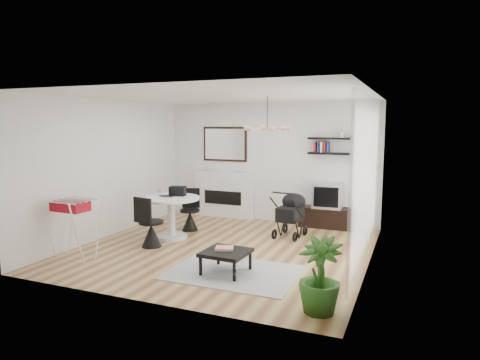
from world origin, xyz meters
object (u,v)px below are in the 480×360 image
at_px(tv_console, 327,217).
at_px(stroller, 291,216).
at_px(fireplace, 224,189).
at_px(potted_plant, 320,276).
at_px(dining_table, 171,211).
at_px(drying_rack, 74,227).
at_px(crt_tv, 328,195).
at_px(coffee_table, 226,253).

height_order(tv_console, stroller, stroller).
xyz_separation_m(fireplace, potted_plant, (3.24, -4.39, -0.23)).
bearing_deg(stroller, dining_table, -147.45).
xyz_separation_m(fireplace, stroller, (1.98, -1.14, -0.27)).
xyz_separation_m(drying_rack, potted_plant, (4.18, -0.50, -0.07)).
height_order(fireplace, crt_tv, fireplace).
relative_size(stroller, potted_plant, 1.06).
xyz_separation_m(crt_tv, dining_table, (-2.66, -2.04, -0.17)).
bearing_deg(drying_rack, crt_tv, 50.23).
relative_size(tv_console, stroller, 1.22).
bearing_deg(tv_console, stroller, -117.04).
bearing_deg(stroller, crt_tv, 68.29).
bearing_deg(tv_console, coffee_table, -103.72).
bearing_deg(stroller, tv_console, 69.42).
height_order(crt_tv, potted_plant, crt_tv).
xyz_separation_m(fireplace, crt_tv, (2.52, -0.14, 0.02)).
distance_m(drying_rack, potted_plant, 4.21).
distance_m(tv_console, potted_plant, 4.32).
relative_size(drying_rack, coffee_table, 1.48).
bearing_deg(fireplace, drying_rack, -103.66).
bearing_deg(potted_plant, fireplace, 126.40).
bearing_deg(tv_console, drying_rack, -132.52).
relative_size(drying_rack, potted_plant, 1.11).
bearing_deg(potted_plant, stroller, 111.10).
relative_size(stroller, coffee_table, 1.42).
height_order(fireplace, stroller, fireplace).
distance_m(fireplace, drying_rack, 4.01).
bearing_deg(dining_table, stroller, 26.09).
bearing_deg(stroller, potted_plant, -62.44).
xyz_separation_m(coffee_table, potted_plant, (1.58, -0.82, 0.15)).
distance_m(fireplace, coffee_table, 3.96).
relative_size(tv_console, potted_plant, 1.29).
height_order(tv_console, dining_table, dining_table).
height_order(dining_table, drying_rack, drying_rack).
bearing_deg(tv_console, fireplace, 176.82).
bearing_deg(drying_rack, coffee_table, 9.94).
relative_size(tv_console, coffee_table, 1.73).
relative_size(coffee_table, potted_plant, 0.75).
height_order(tv_console, crt_tv, crt_tv).
relative_size(dining_table, drying_rack, 1.11).
xyz_separation_m(dining_table, stroller, (2.12, 1.04, -0.13)).
xyz_separation_m(crt_tv, potted_plant, (0.72, -4.25, -0.25)).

